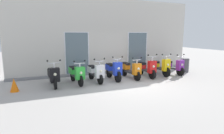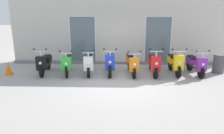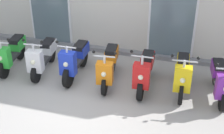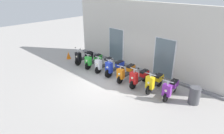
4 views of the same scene
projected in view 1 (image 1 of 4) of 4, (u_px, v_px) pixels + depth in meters
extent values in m
plane|color=#A8A39E|center=(131.00, 84.00, 8.20)|extent=(40.00, 40.00, 0.00)
cube|color=beige|center=(108.00, 37.00, 10.46)|extent=(10.49, 0.30, 4.09)
cube|color=slate|center=(110.00, 72.00, 10.57)|extent=(10.49, 0.20, 0.12)
cube|color=silver|center=(77.00, 54.00, 9.79)|extent=(1.29, 0.04, 2.30)
cube|color=slate|center=(77.00, 54.00, 9.77)|extent=(1.17, 0.02, 2.22)
cube|color=silver|center=(137.00, 52.00, 11.12)|extent=(1.29, 0.04, 2.30)
cube|color=slate|center=(137.00, 52.00, 11.10)|extent=(1.17, 0.02, 2.22)
cylinder|color=black|center=(55.00, 83.00, 7.43)|extent=(0.11, 0.50, 0.49)
cylinder|color=black|center=(52.00, 78.00, 8.39)|extent=(0.11, 0.50, 0.49)
cube|color=#2D2D30|center=(53.00, 78.00, 7.89)|extent=(0.30, 0.69, 0.09)
cube|color=black|center=(55.00, 75.00, 7.40)|extent=(0.39, 0.26, 0.56)
sphere|color=#F2EFCC|center=(55.00, 74.00, 7.28)|extent=(0.12, 0.12, 0.12)
cube|color=black|center=(52.00, 73.00, 8.26)|extent=(0.33, 0.54, 0.28)
cube|color=black|center=(51.00, 70.00, 8.20)|extent=(0.29, 0.49, 0.11)
cylinder|color=silver|center=(54.00, 65.00, 7.34)|extent=(0.06, 0.06, 0.23)
cylinder|color=silver|center=(54.00, 63.00, 7.32)|extent=(0.48, 0.06, 0.04)
sphere|color=black|center=(60.00, 60.00, 7.41)|extent=(0.07, 0.07, 0.07)
sphere|color=black|center=(47.00, 61.00, 7.21)|extent=(0.07, 0.07, 0.07)
cylinder|color=black|center=(81.00, 81.00, 7.80)|extent=(0.14, 0.50, 0.50)
cylinder|color=black|center=(73.00, 76.00, 8.72)|extent=(0.14, 0.50, 0.50)
cube|color=#2D2D30|center=(76.00, 76.00, 8.24)|extent=(0.34, 0.69, 0.09)
cube|color=green|center=(80.00, 73.00, 7.78)|extent=(0.41, 0.29, 0.52)
sphere|color=#F2EFCC|center=(81.00, 73.00, 7.66)|extent=(0.12, 0.12, 0.12)
cube|color=green|center=(73.00, 70.00, 8.59)|extent=(0.36, 0.55, 0.28)
cube|color=black|center=(73.00, 68.00, 8.53)|extent=(0.32, 0.51, 0.11)
cylinder|color=silver|center=(80.00, 65.00, 7.72)|extent=(0.06, 0.06, 0.19)
cylinder|color=silver|center=(80.00, 63.00, 7.71)|extent=(0.46, 0.09, 0.04)
sphere|color=black|center=(85.00, 61.00, 7.81)|extent=(0.07, 0.07, 0.07)
sphere|color=black|center=(74.00, 61.00, 7.58)|extent=(0.07, 0.07, 0.07)
cylinder|color=black|center=(100.00, 79.00, 8.17)|extent=(0.15, 0.46, 0.46)
cylinder|color=black|center=(91.00, 75.00, 9.13)|extent=(0.15, 0.46, 0.46)
cube|color=#2D2D30|center=(95.00, 75.00, 8.63)|extent=(0.32, 0.69, 0.09)
cube|color=white|center=(100.00, 71.00, 8.15)|extent=(0.40, 0.27, 0.56)
sphere|color=#F2EFCC|center=(101.00, 71.00, 8.03)|extent=(0.12, 0.12, 0.12)
cube|color=white|center=(92.00, 69.00, 8.99)|extent=(0.34, 0.54, 0.28)
cube|color=black|center=(92.00, 67.00, 8.93)|extent=(0.30, 0.50, 0.11)
cylinder|color=silver|center=(100.00, 63.00, 8.09)|extent=(0.06, 0.06, 0.21)
cylinder|color=silver|center=(100.00, 61.00, 8.07)|extent=(0.47, 0.08, 0.04)
sphere|color=black|center=(104.00, 59.00, 8.16)|extent=(0.07, 0.07, 0.07)
sphere|color=black|center=(94.00, 59.00, 7.95)|extent=(0.07, 0.07, 0.07)
cylinder|color=black|center=(118.00, 77.00, 8.51)|extent=(0.13, 0.53, 0.53)
cylinder|color=black|center=(109.00, 72.00, 9.48)|extent=(0.13, 0.53, 0.53)
cube|color=#2D2D30|center=(113.00, 72.00, 8.98)|extent=(0.27, 0.66, 0.09)
cube|color=#1E38C6|center=(118.00, 69.00, 8.49)|extent=(0.38, 0.24, 0.59)
sphere|color=#F2EFCC|center=(119.00, 68.00, 8.36)|extent=(0.12, 0.12, 0.12)
cube|color=#1E38C6|center=(110.00, 67.00, 9.34)|extent=(0.31, 0.52, 0.28)
cube|color=black|center=(110.00, 65.00, 9.28)|extent=(0.27, 0.48, 0.11)
cylinder|color=silver|center=(118.00, 61.00, 8.42)|extent=(0.06, 0.06, 0.18)
cylinder|color=silver|center=(118.00, 59.00, 8.41)|extent=(0.47, 0.04, 0.04)
sphere|color=black|center=(122.00, 57.00, 8.48)|extent=(0.07, 0.07, 0.07)
sphere|color=black|center=(113.00, 57.00, 8.31)|extent=(0.07, 0.07, 0.07)
cylinder|color=black|center=(137.00, 76.00, 8.79)|extent=(0.14, 0.47, 0.46)
cylinder|color=black|center=(124.00, 72.00, 9.79)|extent=(0.14, 0.47, 0.46)
cube|color=#2D2D30|center=(130.00, 72.00, 9.27)|extent=(0.34, 0.74, 0.09)
cube|color=orange|center=(137.00, 69.00, 8.77)|extent=(0.41, 0.28, 0.53)
sphere|color=#F2EFCC|center=(138.00, 69.00, 8.65)|extent=(0.12, 0.12, 0.12)
cube|color=orange|center=(125.00, 66.00, 9.65)|extent=(0.36, 0.55, 0.28)
cube|color=black|center=(126.00, 64.00, 9.59)|extent=(0.31, 0.51, 0.11)
cylinder|color=silver|center=(137.00, 62.00, 8.71)|extent=(0.06, 0.06, 0.21)
cylinder|color=silver|center=(137.00, 60.00, 8.70)|extent=(0.49, 0.09, 0.04)
sphere|color=black|center=(141.00, 58.00, 8.80)|extent=(0.07, 0.07, 0.07)
sphere|color=black|center=(133.00, 58.00, 8.56)|extent=(0.07, 0.07, 0.07)
cylinder|color=black|center=(152.00, 74.00, 9.14)|extent=(0.13, 0.48, 0.48)
cylinder|color=black|center=(140.00, 70.00, 10.13)|extent=(0.13, 0.48, 0.48)
cube|color=#2D2D30|center=(146.00, 70.00, 9.61)|extent=(0.28, 0.69, 0.09)
cube|color=red|center=(152.00, 67.00, 9.11)|extent=(0.39, 0.25, 0.60)
sphere|color=#F2EFCC|center=(154.00, 67.00, 8.99)|extent=(0.12, 0.12, 0.12)
cube|color=red|center=(141.00, 66.00, 9.99)|extent=(0.32, 0.53, 0.28)
cube|color=black|center=(142.00, 63.00, 9.93)|extent=(0.28, 0.49, 0.11)
cylinder|color=silver|center=(152.00, 59.00, 9.04)|extent=(0.06, 0.06, 0.23)
cylinder|color=silver|center=(152.00, 57.00, 9.03)|extent=(0.49, 0.05, 0.04)
sphere|color=black|center=(157.00, 55.00, 9.11)|extent=(0.07, 0.07, 0.07)
sphere|color=black|center=(148.00, 55.00, 8.91)|extent=(0.07, 0.07, 0.07)
cylinder|color=black|center=(166.00, 72.00, 9.55)|extent=(0.12, 0.53, 0.53)
cylinder|color=black|center=(153.00, 69.00, 10.49)|extent=(0.12, 0.53, 0.53)
cube|color=#2D2D30|center=(159.00, 68.00, 10.00)|extent=(0.31, 0.68, 0.09)
cube|color=yellow|center=(166.00, 65.00, 9.52)|extent=(0.40, 0.27, 0.60)
sphere|color=#F2EFCC|center=(168.00, 65.00, 9.40)|extent=(0.12, 0.12, 0.12)
cube|color=yellow|center=(154.00, 64.00, 10.36)|extent=(0.34, 0.54, 0.28)
cube|color=black|center=(155.00, 62.00, 10.30)|extent=(0.29, 0.50, 0.11)
cylinder|color=silver|center=(166.00, 58.00, 9.46)|extent=(0.06, 0.06, 0.19)
cylinder|color=silver|center=(167.00, 56.00, 9.45)|extent=(0.55, 0.07, 0.04)
sphere|color=black|center=(171.00, 54.00, 9.55)|extent=(0.07, 0.07, 0.07)
sphere|color=black|center=(162.00, 55.00, 9.31)|extent=(0.07, 0.07, 0.07)
cylinder|color=black|center=(180.00, 71.00, 9.89)|extent=(0.16, 0.48, 0.47)
cylinder|color=black|center=(165.00, 68.00, 10.81)|extent=(0.16, 0.48, 0.47)
cube|color=#2D2D30|center=(173.00, 68.00, 10.33)|extent=(0.34, 0.69, 0.09)
cube|color=purple|center=(180.00, 65.00, 9.87)|extent=(0.41, 0.29, 0.54)
sphere|color=#F2EFCC|center=(182.00, 65.00, 9.75)|extent=(0.12, 0.12, 0.12)
cube|color=purple|center=(167.00, 64.00, 10.68)|extent=(0.37, 0.55, 0.28)
cube|color=black|center=(168.00, 62.00, 10.62)|extent=(0.32, 0.51, 0.11)
cylinder|color=silver|center=(180.00, 58.00, 9.81)|extent=(0.06, 0.06, 0.22)
cylinder|color=silver|center=(181.00, 57.00, 9.79)|extent=(0.50, 0.10, 0.04)
sphere|color=black|center=(184.00, 55.00, 9.90)|extent=(0.07, 0.07, 0.07)
sphere|color=black|center=(177.00, 55.00, 9.65)|extent=(0.07, 0.07, 0.07)
cone|color=orange|center=(14.00, 85.00, 7.12)|extent=(0.32, 0.32, 0.52)
cylinder|color=#4C4C51|center=(185.00, 65.00, 10.91)|extent=(0.48, 0.48, 0.80)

